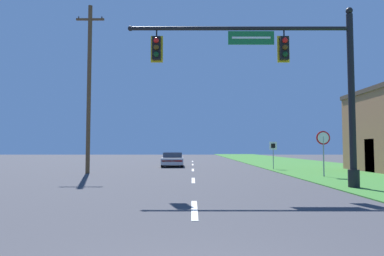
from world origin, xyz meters
The scene contains 7 objects.
grass_verge_right centered at (10.50, 30.00, 0.02)m, with size 10.00×110.00×0.04m.
road_center_line centered at (0.00, 22.00, 0.01)m, with size 0.16×34.80×0.01m.
signal_mast centered at (4.11, 10.74, 4.45)m, with size 9.32×0.47×7.33m.
car_ahead centered at (-1.75, 26.83, 0.60)m, with size 1.98×4.57×1.19m.
stop_sign centered at (7.18, 15.87, 1.86)m, with size 0.76×0.07×2.50m.
route_sign_post centered at (6.01, 22.61, 1.53)m, with size 0.55×0.06×2.03m.
utility_pole_near centered at (-6.65, 18.65, 5.57)m, with size 1.80×0.26×10.81m.
Camera 1 is at (-0.06, -2.98, 1.60)m, focal length 32.00 mm.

